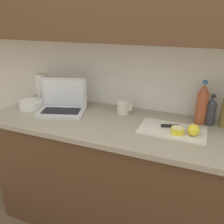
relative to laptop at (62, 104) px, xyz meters
name	(u,v)px	position (x,y,z in m)	size (l,w,h in m)	color
wall_back	(174,20)	(0.76, 0.21, 0.60)	(5.20, 0.38, 2.60)	white
counter_unit	(157,184)	(0.78, -0.04, -0.50)	(2.44, 0.64, 0.89)	brown
laptop	(62,104)	(0.00, 0.00, 0.00)	(0.41, 0.33, 0.25)	silver
cutting_board	(172,130)	(0.84, -0.03, -0.06)	(0.42, 0.25, 0.01)	silver
knife	(175,126)	(0.85, 0.01, -0.04)	(0.27, 0.10, 0.02)	silver
lemon_half_cut	(177,131)	(0.88, -0.07, -0.03)	(0.08, 0.08, 0.04)	yellow
lemon_whole_beside	(194,130)	(0.97, -0.06, -0.01)	(0.07, 0.07, 0.07)	yellow
bottle_oil_tall	(211,111)	(1.06, 0.17, 0.04)	(0.06, 0.06, 0.21)	#333338
bottle_water_clear	(202,104)	(1.00, 0.17, 0.08)	(0.08, 0.08, 0.30)	#A34C2D
measuring_cup	(123,107)	(0.45, 0.14, -0.01)	(0.11, 0.09, 0.11)	silver
bowl_white	(31,104)	(-0.27, -0.03, -0.03)	(0.19, 0.19, 0.06)	white
paper_towel_roll	(42,87)	(-0.32, 0.18, 0.05)	(0.10, 0.10, 0.23)	white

